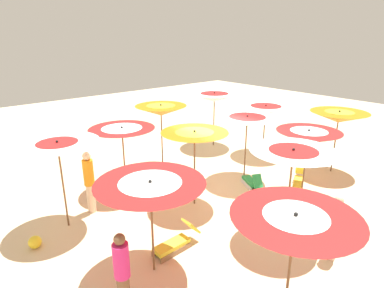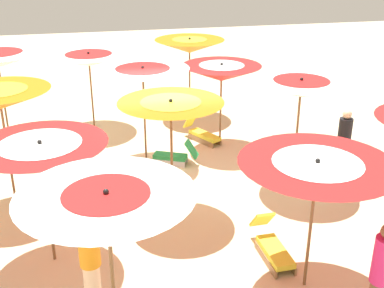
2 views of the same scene
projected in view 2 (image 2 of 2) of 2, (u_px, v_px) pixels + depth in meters
name	position (u px, v px, depth m)	size (l,w,h in m)	color
ground	(161.00, 184.00, 11.04)	(38.86, 38.86, 0.04)	beige
beach_umbrella_0	(107.00, 206.00, 5.68)	(2.10, 2.10, 2.48)	brown
beach_umbrella_1	(316.00, 172.00, 7.07)	(2.29, 2.29, 2.21)	brown
beach_umbrella_3	(41.00, 153.00, 7.69)	(2.12, 2.12, 2.22)	brown
beach_umbrella_4	(171.00, 110.00, 9.06)	(1.98, 1.98, 2.39)	brown
beach_umbrella_5	(301.00, 88.00, 10.17)	(2.10, 2.10, 2.45)	brown
beach_umbrella_6	(0.00, 99.00, 9.35)	(1.95, 1.95, 2.51)	brown
beach_umbrella_7	(143.00, 75.00, 11.35)	(2.17, 2.17, 2.39)	brown
beach_umbrella_8	(221.00, 73.00, 12.29)	(2.00, 2.00, 2.23)	brown
beach_umbrella_10	(89.00, 60.00, 13.55)	(2.18, 2.18, 2.20)	brown
beach_umbrella_11	(190.00, 46.00, 14.44)	(2.06, 2.06, 2.40)	brown
lounger_0	(273.00, 247.00, 8.43)	(0.41, 1.30, 0.66)	olive
lounger_1	(174.00, 156.00, 11.91)	(1.12, 0.75, 0.64)	silver
lounger_3	(203.00, 134.00, 13.26)	(0.87, 1.23, 0.63)	olive
beachgoer_0	(381.00, 275.00, 6.67)	(0.30, 0.30, 1.69)	brown
beachgoer_1	(344.00, 143.00, 11.02)	(0.30, 0.30, 1.64)	beige
beachgoer_2	(90.00, 257.00, 6.85)	(0.30, 0.30, 1.88)	beige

